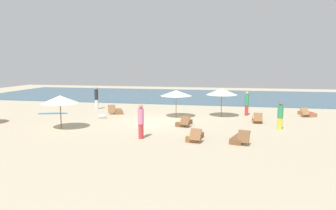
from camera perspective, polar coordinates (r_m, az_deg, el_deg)
ground_plane at (r=21.86m, az=-2.41°, el=-3.08°), size 60.00×60.00×0.00m
ocean_water at (r=38.41m, az=3.68°, el=1.62°), size 48.00×16.00×0.06m
umbrella_0 at (r=20.53m, az=-18.41°, el=0.93°), size 2.27×2.27×2.05m
umbrella_1 at (r=24.12m, az=9.41°, el=2.34°), size 2.28×2.28×2.12m
umbrella_2 at (r=23.54m, az=1.44°, el=2.11°), size 2.27×2.27×2.00m
lounger_0 at (r=22.89m, az=15.33°, el=-2.41°), size 0.65×1.71×0.69m
lounger_1 at (r=16.94m, az=12.45°, el=-5.84°), size 1.02×1.73×0.75m
lounger_2 at (r=25.97m, az=-8.85°, el=-1.06°), size 1.22×1.75×0.73m
lounger_3 at (r=17.10m, az=4.76°, el=-5.54°), size 0.83×1.74×0.71m
lounger_4 at (r=20.87m, az=2.86°, el=-3.11°), size 0.96×1.78×0.68m
lounger_5 at (r=26.57m, az=23.19°, el=-1.39°), size 1.26×1.79×0.66m
person_0 at (r=20.52m, az=19.10°, el=-1.82°), size 0.47×0.47×1.67m
person_1 at (r=25.21m, az=13.65°, el=0.30°), size 0.43×0.43×1.83m
person_2 at (r=17.23m, az=-4.78°, el=-2.87°), size 0.37×0.37×1.83m
person_3 at (r=28.35m, az=-12.45°, el=1.23°), size 0.44×0.44×1.91m
dog at (r=23.71m, az=-11.47°, el=-1.94°), size 0.70×0.63×0.34m
surfboard at (r=27.06m, az=-19.58°, el=-1.36°), size 2.37×1.23×0.07m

